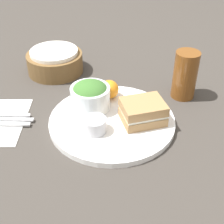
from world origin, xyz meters
name	(u,v)px	position (x,y,z in m)	size (l,w,h in m)	color
ground_plane	(112,123)	(0.00, 0.00, 0.00)	(4.00, 4.00, 0.00)	#3D3833
plate	(112,121)	(0.00, 0.00, 0.01)	(0.32, 0.32, 0.01)	white
sandwich	(143,112)	(0.08, -0.01, 0.04)	(0.12, 0.11, 0.05)	#A37A4C
salad_bowl	(90,95)	(-0.06, 0.05, 0.05)	(0.10, 0.10, 0.08)	white
dressing_cup	(95,125)	(-0.04, -0.05, 0.03)	(0.06, 0.06, 0.04)	#B7B7BC
orange_wedge	(110,89)	(-0.01, 0.10, 0.04)	(0.05, 0.05, 0.05)	orange
drink_glass	(185,75)	(0.20, 0.13, 0.07)	(0.07, 0.07, 0.13)	brown
bread_basket	(55,61)	(-0.18, 0.27, 0.04)	(0.18, 0.18, 0.07)	brown
spoon	(0,115)	(-0.29, 0.03, 0.01)	(0.16, 0.01, 0.01)	silver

